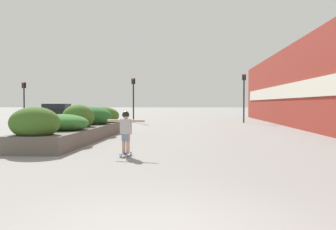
{
  "coord_description": "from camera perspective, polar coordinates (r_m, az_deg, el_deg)",
  "views": [
    {
      "loc": [
        0.36,
        -4.06,
        1.49
      ],
      "look_at": [
        -0.98,
        15.57,
        0.9
      ],
      "focal_mm": 40.0,
      "sensor_mm": 36.0,
      "label": 1
    }
  ],
  "objects": [
    {
      "name": "traffic_light_right",
      "position": [
        30.02,
        11.5,
        3.74
      ],
      "size": [
        0.28,
        0.3,
        3.81
      ],
      "color": "black",
      "rests_on": "ground_plane"
    },
    {
      "name": "traffic_light_far_left",
      "position": [
        31.86,
        -21.1,
        2.87
      ],
      "size": [
        0.28,
        0.3,
        3.19
      ],
      "color": "black",
      "rests_on": "ground_plane"
    },
    {
      "name": "skateboarder",
      "position": [
        10.61,
        -6.45,
        -1.93
      ],
      "size": [
        1.1,
        0.3,
        1.18
      ],
      "rotation": [
        0.0,
        0.0,
        -0.21
      ],
      "color": "tan",
      "rests_on": "skateboard"
    },
    {
      "name": "building_wall_right",
      "position": [
        21.21,
        21.59,
        4.66
      ],
      "size": [
        0.67,
        44.48,
        5.25
      ],
      "color": "maroon",
      "rests_on": "ground_plane"
    },
    {
      "name": "traffic_light_left",
      "position": [
        29.97,
        -5.3,
        3.44
      ],
      "size": [
        0.28,
        0.3,
        3.52
      ],
      "color": "black",
      "rests_on": "ground_plane"
    },
    {
      "name": "skateboard",
      "position": [
        10.68,
        -6.43,
        -5.93
      ],
      "size": [
        0.29,
        0.62,
        0.1
      ],
      "rotation": [
        0.0,
        0.0,
        -0.21
      ],
      "color": "navy",
      "rests_on": "ground_plane"
    },
    {
      "name": "car_center_left",
      "position": [
        35.6,
        -16.45,
        0.53
      ],
      "size": [
        3.92,
        2.04,
        1.5
      ],
      "rotation": [
        0.0,
        0.0,
        -1.57
      ],
      "color": "black",
      "rests_on": "ground_plane"
    },
    {
      "name": "planter_box",
      "position": [
        15.82,
        -13.45,
        -1.51
      ],
      "size": [
        1.97,
        9.47,
        1.46
      ],
      "color": "#605B54",
      "rests_on": "ground_plane"
    }
  ]
}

